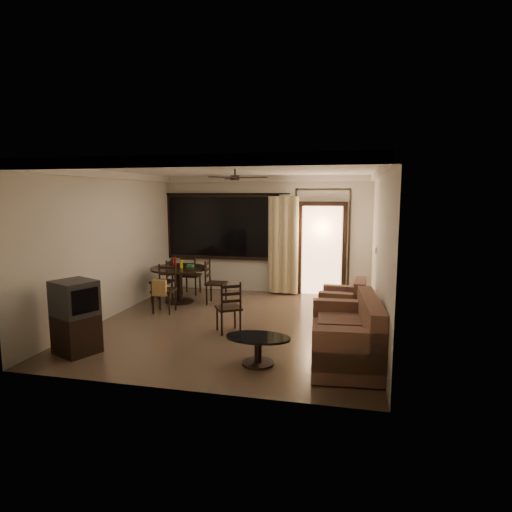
% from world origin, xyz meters
% --- Properties ---
extents(ground, '(5.50, 5.50, 0.00)m').
position_xyz_m(ground, '(0.00, 0.00, 0.00)').
color(ground, '#7F6651').
rests_on(ground, ground).
extents(room_shell, '(5.50, 6.70, 5.50)m').
position_xyz_m(room_shell, '(0.59, 1.77, 1.83)').
color(room_shell, beige).
rests_on(room_shell, ground).
extents(dining_table, '(1.24, 1.24, 0.99)m').
position_xyz_m(dining_table, '(-1.66, 1.31, 0.61)').
color(dining_table, black).
rests_on(dining_table, ground).
extents(dining_chair_west, '(0.44, 0.44, 0.95)m').
position_xyz_m(dining_chair_west, '(-2.04, 1.27, 0.28)').
color(dining_chair_west, black).
rests_on(dining_chair_west, ground).
extents(dining_chair_east, '(0.44, 0.44, 0.95)m').
position_xyz_m(dining_chair_east, '(-0.82, 1.34, 0.28)').
color(dining_chair_east, black).
rests_on(dining_chair_east, ground).
extents(dining_chair_south, '(0.44, 0.49, 0.95)m').
position_xyz_m(dining_chair_south, '(-1.62, 0.45, 0.31)').
color(dining_chair_south, black).
rests_on(dining_chair_south, ground).
extents(dining_chair_north, '(0.44, 0.44, 0.95)m').
position_xyz_m(dining_chair_north, '(-1.69, 2.09, 0.28)').
color(dining_chair_north, black).
rests_on(dining_chair_north, ground).
extents(tv_cabinet, '(0.74, 0.71, 1.10)m').
position_xyz_m(tv_cabinet, '(-1.94, -1.92, 0.55)').
color(tv_cabinet, black).
rests_on(tv_cabinet, ground).
extents(sofa, '(1.04, 1.77, 0.91)m').
position_xyz_m(sofa, '(2.04, -1.41, 0.36)').
color(sofa, '#4C2523').
rests_on(sofa, ground).
extents(armchair, '(0.85, 0.85, 0.80)m').
position_xyz_m(armchair, '(1.96, 0.53, 0.33)').
color(armchair, '#4C2523').
rests_on(armchair, ground).
extents(coffee_table, '(0.91, 0.55, 0.40)m').
position_xyz_m(coffee_table, '(0.80, -1.75, 0.27)').
color(coffee_table, black).
rests_on(coffee_table, ground).
extents(side_chair, '(0.55, 0.55, 0.90)m').
position_xyz_m(side_chair, '(0.01, -0.49, 0.27)').
color(side_chair, black).
rests_on(side_chair, ground).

